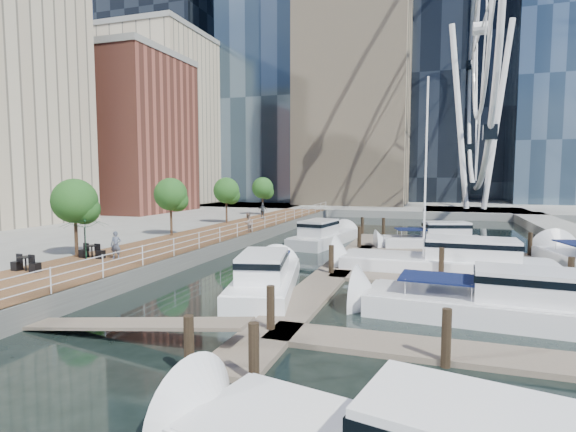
{
  "coord_description": "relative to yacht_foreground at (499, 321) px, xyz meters",
  "views": [
    {
      "loc": [
        8.56,
        -16.92,
        5.75
      ],
      "look_at": [
        -1.03,
        12.3,
        3.0
      ],
      "focal_mm": 28.0,
      "sensor_mm": 36.0,
      "label": 1
    }
  ],
  "objects": [
    {
      "name": "ground",
      "position": [
        -11.11,
        -2.22,
        0.0
      ],
      "size": [
        520.0,
        520.0,
        0.0
      ],
      "primitive_type": "plane",
      "color": "black",
      "rests_on": "ground"
    },
    {
      "name": "boardwalk",
      "position": [
        -20.11,
        12.78,
        0.5
      ],
      "size": [
        6.0,
        60.0,
        1.0
      ],
      "primitive_type": "cube",
      "color": "brown",
      "rests_on": "ground"
    },
    {
      "name": "seawall",
      "position": [
        -17.11,
        12.78,
        0.5
      ],
      "size": [
        0.25,
        60.0,
        1.0
      ],
      "primitive_type": "cube",
      "color": "#595954",
      "rests_on": "ground"
    },
    {
      "name": "land_far",
      "position": [
        -11.11,
        99.78,
        0.5
      ],
      "size": [
        200.0,
        114.0,
        1.0
      ],
      "primitive_type": "cube",
      "color": "gray",
      "rests_on": "ground"
    },
    {
      "name": "pier",
      "position": [
        2.89,
        49.78,
        0.5
      ],
      "size": [
        14.0,
        12.0,
        1.0
      ],
      "primitive_type": "cube",
      "color": "gray",
      "rests_on": "ground"
    },
    {
      "name": "railing",
      "position": [
        -17.21,
        12.78,
        1.52
      ],
      "size": [
        0.1,
        60.0,
        1.05
      ],
      "primitive_type": null,
      "color": "white",
      "rests_on": "boardwalk"
    },
    {
      "name": "floating_docks",
      "position": [
        -3.14,
        7.76,
        0.49
      ],
      "size": [
        16.0,
        34.0,
        2.6
      ],
      "color": "#6D6051",
      "rests_on": "ground"
    },
    {
      "name": "midrise_condos",
      "position": [
        -44.67,
        24.6,
        13.42
      ],
      "size": [
        19.0,
        67.0,
        28.0
      ],
      "color": "#BCAD8E",
      "rests_on": "ground"
    },
    {
      "name": "ferris_wheel",
      "position": [
        2.89,
        49.78,
        25.92
      ],
      "size": [
        5.8,
        45.6,
        47.8
      ],
      "color": "white",
      "rests_on": "ground"
    },
    {
      "name": "street_trees",
      "position": [
        -22.51,
        11.78,
        4.29
      ],
      "size": [
        2.6,
        42.6,
        4.6
      ],
      "color": "#3F2B1C",
      "rests_on": "ground"
    },
    {
      "name": "yacht_foreground",
      "position": [
        0.0,
        0.0,
        0.0
      ],
      "size": [
        11.63,
        3.81,
        2.15
      ],
      "primitive_type": null,
      "rotation": [
        0.0,
        0.0,
        1.51
      ],
      "color": "silver",
      "rests_on": "ground"
    },
    {
      "name": "pedestrian_near",
      "position": [
        -19.89,
        1.99,
        1.8
      ],
      "size": [
        0.68,
        0.56,
        1.6
      ],
      "primitive_type": "imported",
      "rotation": [
        0.0,
        0.0,
        0.35
      ],
      "color": "#4E5668",
      "rests_on": "boardwalk"
    },
    {
      "name": "pedestrian_mid",
      "position": [
        -17.61,
        15.79,
        1.81
      ],
      "size": [
        0.73,
        0.87,
        1.62
      ],
      "primitive_type": "imported",
      "rotation": [
        0.0,
        0.0,
        -1.73
      ],
      "color": "gray",
      "rests_on": "boardwalk"
    },
    {
      "name": "pedestrian_far",
      "position": [
        -20.78,
        27.41,
        1.9
      ],
      "size": [
        1.1,
        0.57,
        1.8
      ],
      "primitive_type": "imported",
      "rotation": [
        0.0,
        0.0,
        3.01
      ],
      "color": "#363D44",
      "rests_on": "boardwalk"
    },
    {
      "name": "moored_yachts",
      "position": [
        -2.14,
        7.99,
        0.0
      ],
      "size": [
        23.93,
        36.64,
        11.5
      ],
      "color": "white",
      "rests_on": "ground"
    }
  ]
}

